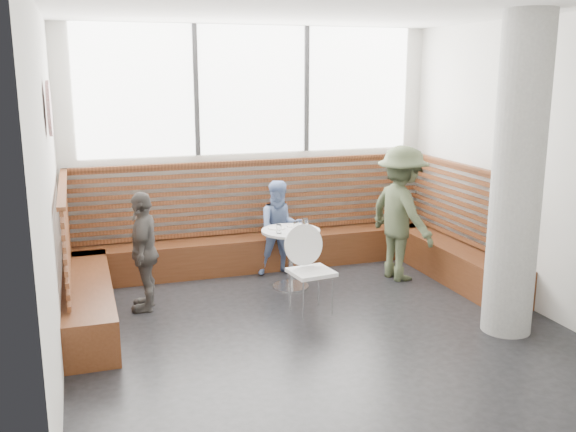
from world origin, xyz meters
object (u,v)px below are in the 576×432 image
object	(u,v)px
concrete_column	(517,178)
child_left	(144,251)
cafe_chair	(309,262)
adult_man	(401,213)
cafe_table	(291,246)
child_back	(280,228)

from	to	relation	value
concrete_column	child_left	distance (m)	4.02
cafe_chair	concrete_column	bearing A→B (deg)	-40.72
concrete_column	adult_man	xyz separation A→B (m)	(-0.25, 1.87, -0.74)
cafe_table	cafe_chair	distance (m)	0.81
cafe_chair	child_left	world-z (taller)	child_left
cafe_table	cafe_chair	size ratio (longest dim) A/B	0.76
cafe_table	child_left	world-z (taller)	child_left
cafe_table	adult_man	size ratio (longest dim) A/B	0.43
cafe_table	child_left	xyz separation A→B (m)	(-1.77, -0.16, 0.14)
cafe_chair	adult_man	size ratio (longest dim) A/B	0.56
concrete_column	adult_man	distance (m)	2.02
cafe_chair	adult_man	bearing A→B (deg)	17.88
child_back	child_left	bearing A→B (deg)	-153.00
concrete_column	adult_man	world-z (taller)	concrete_column
adult_man	child_left	xyz separation A→B (m)	(-3.22, -0.06, -0.19)
cafe_table	cafe_chair	bearing A→B (deg)	-94.27
cafe_table	child_back	size ratio (longest dim) A/B	0.59
cafe_table	child_left	distance (m)	1.79
concrete_column	adult_man	size ratio (longest dim) A/B	1.86
cafe_chair	adult_man	distance (m)	1.69
cafe_chair	adult_man	xyz separation A→B (m)	(1.51, 0.71, 0.29)
adult_man	child_left	world-z (taller)	adult_man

